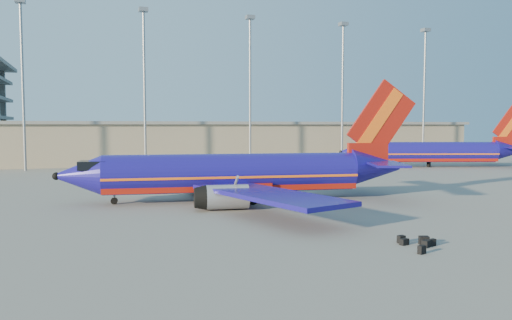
{
  "coord_description": "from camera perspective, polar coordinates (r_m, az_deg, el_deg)",
  "views": [
    {
      "loc": [
        -14.84,
        -46.11,
        7.74
      ],
      "look_at": [
        2.25,
        4.58,
        4.0
      ],
      "focal_mm": 35.0,
      "sensor_mm": 36.0,
      "label": 1
    }
  ],
  "objects": [
    {
      "name": "ground",
      "position": [
        49.05,
        -0.78,
        -5.08
      ],
      "size": [
        220.0,
        220.0,
        0.0
      ],
      "primitive_type": "plane",
      "color": "slate",
      "rests_on": "ground"
    },
    {
      "name": "terminal_building",
      "position": [
        107.09,
        -5.21,
        2.15
      ],
      "size": [
        122.0,
        16.0,
        8.5
      ],
      "color": "gray",
      "rests_on": "ground"
    },
    {
      "name": "light_mast_row",
      "position": [
        94.73,
        -6.53,
        9.92
      ],
      "size": [
        101.6,
        1.6,
        28.65
      ],
      "color": "gray",
      "rests_on": "ground"
    },
    {
      "name": "aircraft_main",
      "position": [
        51.11,
        -1.72,
        -1.66
      ],
      "size": [
        37.28,
        35.65,
        12.66
      ],
      "rotation": [
        0.0,
        0.0,
        -0.13
      ],
      "color": "navy",
      "rests_on": "ground"
    },
    {
      "name": "aircraft_second",
      "position": [
        97.84,
        19.66,
        0.87
      ],
      "size": [
        34.89,
        17.88,
        12.16
      ],
      "rotation": [
        0.0,
        0.0,
        -0.3
      ],
      "color": "navy",
      "rests_on": "ground"
    },
    {
      "name": "luggage_pile",
      "position": [
        34.05,
        18.16,
        -8.94
      ],
      "size": [
        2.41,
        3.2,
        0.54
      ],
      "color": "black",
      "rests_on": "ground"
    }
  ]
}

